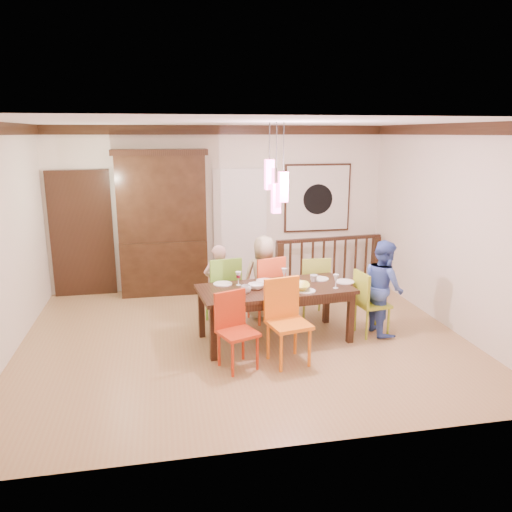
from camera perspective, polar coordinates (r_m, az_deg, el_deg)
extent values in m
plane|color=#A98252|center=(7.01, -1.37, -9.38)|extent=(6.00, 6.00, 0.00)
plane|color=white|center=(6.44, -1.53, 15.06)|extent=(6.00, 6.00, 0.00)
plane|color=silver|center=(9.01, -4.09, 5.44)|extent=(6.00, 0.00, 6.00)
plane|color=silver|center=(7.65, 21.34, 3.01)|extent=(0.00, 5.00, 5.00)
cube|color=black|center=(9.07, -19.24, 2.18)|extent=(1.04, 0.07, 2.24)
cube|color=silver|center=(9.09, -1.82, 2.98)|extent=(0.97, 0.05, 2.22)
cube|color=black|center=(9.35, 7.02, 6.60)|extent=(1.25, 0.04, 1.25)
cube|color=silver|center=(9.32, 7.06, 6.58)|extent=(1.18, 0.02, 1.18)
cylinder|color=black|center=(9.31, 7.09, 6.45)|extent=(0.56, 0.01, 0.56)
cube|color=#FF4CA3|center=(6.46, 1.53, 9.29)|extent=(0.11, 0.11, 0.38)
cylinder|color=black|center=(6.44, 1.55, 13.02)|extent=(0.01, 0.01, 0.46)
cube|color=#FF4CA3|center=(6.41, 3.12, 7.89)|extent=(0.11, 0.11, 0.38)
cylinder|color=black|center=(6.38, 3.18, 12.32)|extent=(0.01, 0.01, 0.61)
cube|color=#FF4CA3|center=(6.46, 2.30, 6.61)|extent=(0.11, 0.11, 0.38)
cylinder|color=black|center=(6.41, 2.35, 11.67)|extent=(0.01, 0.01, 0.76)
cube|color=black|center=(6.72, 2.20, -3.80)|extent=(2.13, 1.14, 0.05)
cube|color=black|center=(7.07, -6.05, -6.19)|extent=(0.09, 0.09, 0.70)
cube|color=black|center=(7.45, 8.61, -5.21)|extent=(0.09, 0.09, 0.70)
cube|color=black|center=(6.35, -5.43, -8.54)|extent=(0.09, 0.09, 0.70)
cube|color=black|center=(6.77, 10.77, -7.28)|extent=(0.09, 0.09, 0.70)
cube|color=black|center=(7.12, 1.46, -3.41)|extent=(1.84, 0.23, 0.10)
cube|color=black|center=(6.38, 3.02, -5.53)|extent=(1.84, 0.23, 0.10)
cube|color=#76BF36|center=(7.39, -3.90, -4.01)|extent=(0.54, 0.54, 0.04)
cube|color=#76BF36|center=(7.31, -3.93, -1.94)|extent=(0.47, 0.12, 0.51)
cylinder|color=#76BF36|center=(7.28, -5.16, -6.45)|extent=(0.04, 0.04, 0.49)
cylinder|color=#76BF36|center=(7.33, -2.21, -6.27)|extent=(0.04, 0.04, 0.49)
cylinder|color=#76BF36|center=(7.64, -5.45, -5.48)|extent=(0.04, 0.04, 0.49)
cylinder|color=#76BF36|center=(7.68, -2.64, -5.32)|extent=(0.04, 0.04, 0.49)
cube|color=#F55125|center=(7.51, 1.01, -3.77)|extent=(0.56, 0.56, 0.04)
cube|color=#F55125|center=(7.44, 1.02, -1.78)|extent=(0.45, 0.17, 0.50)
cylinder|color=#F55125|center=(7.39, -0.11, -6.13)|extent=(0.04, 0.04, 0.48)
cylinder|color=#F55125|center=(7.46, 2.69, -5.94)|extent=(0.04, 0.04, 0.48)
cylinder|color=#F55125|center=(7.73, -0.62, -5.21)|extent=(0.04, 0.04, 0.48)
cylinder|color=#F55125|center=(7.80, 2.06, -5.04)|extent=(0.04, 0.04, 0.48)
cube|color=#9EB236|center=(7.74, 6.46, -3.52)|extent=(0.44, 0.44, 0.04)
cube|color=#9EB236|center=(7.67, 6.51, -1.68)|extent=(0.43, 0.05, 0.47)
cylinder|color=#9EB236|center=(7.61, 5.53, -5.69)|extent=(0.04, 0.04, 0.45)
cylinder|color=#9EB236|center=(7.71, 8.04, -5.49)|extent=(0.04, 0.04, 0.45)
cylinder|color=#9EB236|center=(7.93, 4.82, -4.86)|extent=(0.04, 0.04, 0.45)
cylinder|color=#9EB236|center=(8.03, 7.24, -4.69)|extent=(0.04, 0.04, 0.45)
cube|color=#B93011|center=(6.02, -2.09, -8.80)|extent=(0.54, 0.54, 0.04)
cube|color=#B93011|center=(5.93, -2.11, -6.58)|extent=(0.40, 0.19, 0.46)
cylinder|color=#B93011|center=(5.94, -3.46, -11.56)|extent=(0.04, 0.04, 0.44)
cylinder|color=#B93011|center=(5.98, -0.18, -11.32)|extent=(0.04, 0.04, 0.44)
cylinder|color=#B93011|center=(6.24, -3.87, -10.25)|extent=(0.04, 0.04, 0.44)
cylinder|color=#B93011|center=(6.29, -0.77, -10.03)|extent=(0.04, 0.04, 0.44)
cube|color=orange|center=(6.14, 3.77, -7.81)|extent=(0.55, 0.55, 0.04)
cube|color=orange|center=(6.04, 3.81, -5.34)|extent=(0.47, 0.14, 0.51)
cylinder|color=orange|center=(6.02, 2.41, -10.87)|extent=(0.04, 0.04, 0.49)
cylinder|color=orange|center=(6.12, 5.93, -10.54)|extent=(0.04, 0.04, 0.49)
cylinder|color=orange|center=(6.36, 1.62, -9.47)|extent=(0.04, 0.04, 0.49)
cylinder|color=orange|center=(6.45, 4.95, -9.18)|extent=(0.04, 0.04, 0.49)
cube|color=#9AAD26|center=(7.18, 13.16, -5.37)|extent=(0.46, 0.46, 0.04)
cube|color=#9AAD26|center=(7.11, 13.27, -3.49)|extent=(0.08, 0.42, 0.45)
cylinder|color=#9AAD26|center=(7.05, 12.36, -7.65)|extent=(0.04, 0.04, 0.43)
cylinder|color=#9AAD26|center=(7.19, 14.83, -7.39)|extent=(0.04, 0.04, 0.43)
cylinder|color=#9AAD26|center=(7.34, 11.33, -6.73)|extent=(0.04, 0.04, 0.43)
cylinder|color=#9AAD26|center=(7.47, 13.73, -6.50)|extent=(0.04, 0.04, 0.43)
cube|color=black|center=(8.93, -10.40, -1.22)|extent=(1.48, 0.44, 0.95)
cube|color=black|center=(8.72, -10.75, 6.57)|extent=(1.48, 0.40, 1.48)
cube|color=black|center=(8.91, -10.76, 6.72)|extent=(1.27, 0.02, 1.27)
cube|color=black|center=(8.66, -10.98, 11.58)|extent=(1.59, 0.44, 0.10)
cube|color=black|center=(8.84, 2.53, -1.26)|extent=(0.13, 0.13, 0.92)
cube|color=black|center=(9.45, 13.72, -0.66)|extent=(0.13, 0.13, 0.92)
cube|color=black|center=(9.00, 8.42, 1.94)|extent=(2.00, 0.27, 0.06)
cube|color=black|center=(9.22, 8.23, -3.42)|extent=(1.88, 0.24, 0.05)
imported|color=beige|center=(7.40, -4.30, -3.22)|extent=(0.44, 0.30, 1.19)
imported|color=#BAB08D|center=(7.59, 0.90, -2.41)|extent=(0.64, 0.42, 1.28)
imported|color=#415EB8|center=(7.22, 14.36, -3.46)|extent=(0.53, 0.66, 1.34)
imported|color=gold|center=(6.62, 4.65, -3.53)|extent=(0.41, 0.41, 0.09)
imported|color=white|center=(6.65, 0.02, -3.48)|extent=(0.23, 0.23, 0.07)
imported|color=silver|center=(6.46, -1.14, -3.82)|extent=(0.16, 0.16, 0.11)
imported|color=silver|center=(7.00, 6.62, -2.54)|extent=(0.12, 0.12, 0.10)
cylinder|color=white|center=(6.85, -3.82, -3.20)|extent=(0.26, 0.26, 0.01)
cylinder|color=white|center=(6.97, 1.08, -2.88)|extent=(0.26, 0.26, 0.01)
cylinder|color=white|center=(7.13, 7.28, -2.60)|extent=(0.26, 0.26, 0.01)
cylinder|color=white|center=(6.30, -3.19, -4.75)|extent=(0.26, 0.26, 0.01)
cylinder|color=white|center=(6.57, 5.69, -3.99)|extent=(0.26, 0.26, 0.01)
cylinder|color=white|center=(7.05, 10.12, -2.90)|extent=(0.26, 0.26, 0.01)
cube|color=#D83359|center=(6.36, 2.42, -4.56)|extent=(0.18, 0.14, 0.01)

